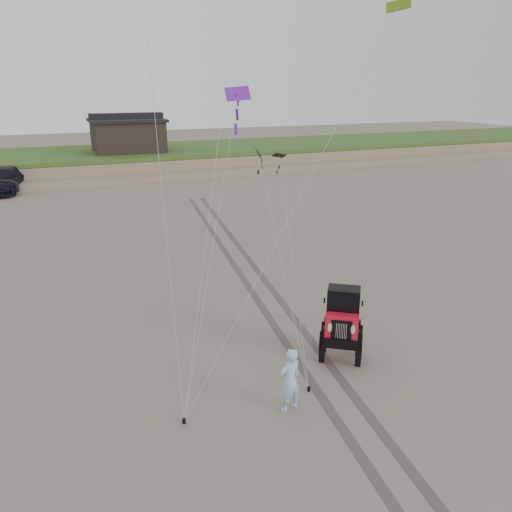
# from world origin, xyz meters

# --- Properties ---
(ground) EXTENTS (160.00, 160.00, 0.00)m
(ground) POSITION_xyz_m (0.00, 0.00, 0.00)
(ground) COLOR #6B6054
(ground) RESTS_ON ground
(dune_ridge) EXTENTS (160.00, 14.25, 1.73)m
(dune_ridge) POSITION_xyz_m (0.00, 37.50, 0.82)
(dune_ridge) COLOR #7A6B54
(dune_ridge) RESTS_ON ground
(cabin) EXTENTS (6.40, 5.40, 3.35)m
(cabin) POSITION_xyz_m (2.00, 37.00, 3.24)
(cabin) COLOR black
(cabin) RESTS_ON dune_ridge
(truck_c) EXTENTS (3.34, 6.22, 1.71)m
(truck_c) POSITION_xyz_m (-8.17, 30.66, 0.86)
(truck_c) COLOR black
(truck_c) RESTS_ON ground
(jeep) EXTENTS (4.19, 4.83, 1.69)m
(jeep) POSITION_xyz_m (1.79, 0.78, 0.84)
(jeep) COLOR red
(jeep) RESTS_ON ground
(man) EXTENTS (0.66, 0.50, 1.62)m
(man) POSITION_xyz_m (-0.57, -0.74, 0.81)
(man) COLOR #8DABDA
(man) RESTS_ON ground
(kite_flock) EXTENTS (8.83, 7.97, 9.99)m
(kite_flock) POSITION_xyz_m (3.26, 9.02, 9.07)
(kite_flock) COLOR black
(kite_flock) RESTS_ON ground
(stake_main) EXTENTS (0.08, 0.08, 0.12)m
(stake_main) POSITION_xyz_m (-3.02, -0.27, 0.06)
(stake_main) COLOR black
(stake_main) RESTS_ON ground
(stake_aux) EXTENTS (0.08, 0.08, 0.12)m
(stake_aux) POSITION_xyz_m (0.22, -0.26, 0.06)
(stake_aux) COLOR black
(stake_aux) RESTS_ON ground
(tire_tracks) EXTENTS (5.22, 29.74, 0.01)m
(tire_tracks) POSITION_xyz_m (2.00, 8.00, 0.00)
(tire_tracks) COLOR #4C443D
(tire_tracks) RESTS_ON ground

